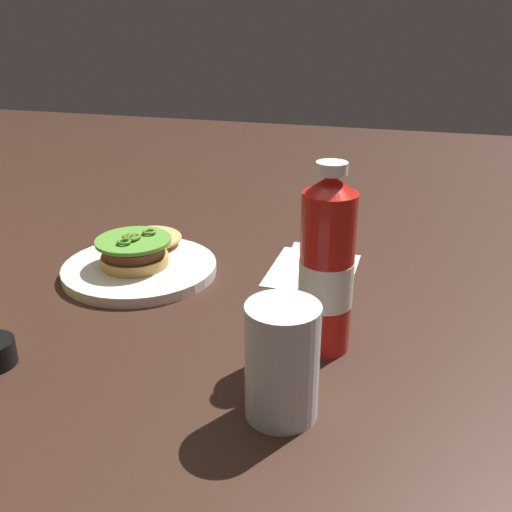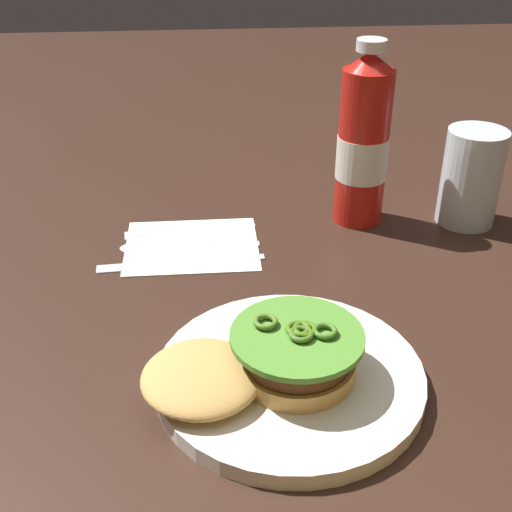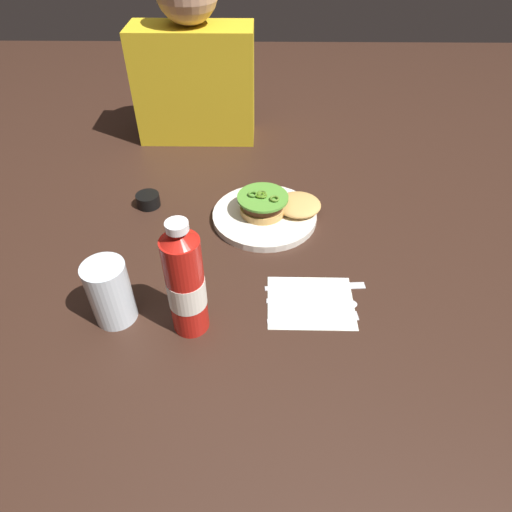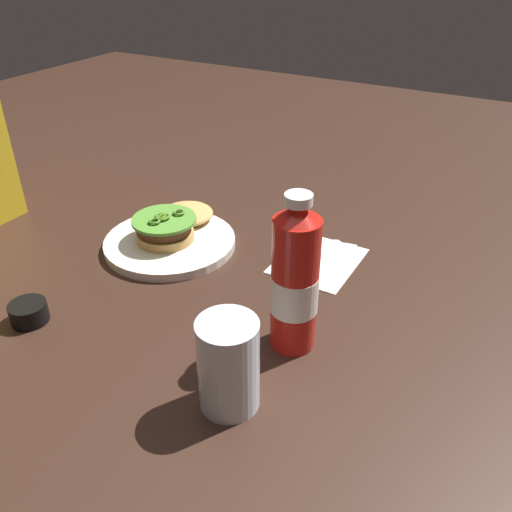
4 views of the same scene
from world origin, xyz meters
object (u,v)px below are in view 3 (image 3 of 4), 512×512
Objects in this scene: ketchup_bottle at (186,284)px; fork_utensil at (322,317)px; water_glass at (110,293)px; spoon_utensil at (325,302)px; burger_sandwich at (276,204)px; diner_person at (194,67)px; napkin at (311,302)px; condiment_cup at (148,200)px; dinner_plate at (265,216)px; butter_knife at (322,285)px.

fork_utensil is at bearing 4.17° from ketchup_bottle.
fork_utensil is (0.39, -0.00, -0.06)m from water_glass.
spoon_utensil is at bearing 12.49° from ketchup_bottle.
burger_sandwich is 0.52m from diner_person.
ketchup_bottle is at bearing -175.83° from fork_utensil.
napkin is 0.80m from diner_person.
condiment_cup is at bearing 139.82° from napkin.
fork_utensil is 0.36× the size of diner_person.
spoon_utensil is 0.37× the size of diner_person.
condiment_cup is (-0.01, 0.37, -0.05)m from water_glass.
ketchup_bottle is 1.43× the size of napkin.
fork_utensil is (0.02, -0.04, 0.00)m from napkin.
burger_sandwich is (0.03, 0.01, 0.03)m from dinner_plate.
diner_person is (-0.23, 0.43, 0.18)m from burger_sandwich.
fork_utensil is 0.98× the size of spoon_utensil.
burger_sandwich is 0.45m from water_glass.
dinner_plate is at bearing 47.63° from water_glass.
ketchup_bottle is at bearing -7.55° from water_glass.
burger_sandwich is 0.30m from spoon_utensil.
fork_utensil is 0.84m from diner_person.
ketchup_bottle is 1.38× the size of fork_utensil.
burger_sandwich is at bearing 110.67° from butter_knife.
dinner_plate reaches higher than butter_knife.
condiment_cup is at bearing 137.82° from fork_utensil.
napkin is at bearing 178.19° from spoon_utensil.
spoon_utensil is (0.09, -0.29, -0.03)m from burger_sandwich.
water_glass is at bearing -88.48° from condiment_cup.
ketchup_bottle is 1.35× the size of spoon_utensil.
condiment_cup reaches higher than spoon_utensil.
napkin is at bearing -71.52° from dinner_plate.
butter_knife is (0.03, 0.04, 0.00)m from napkin.
butter_knife is at bearing -34.40° from condiment_cup.
condiment_cup is 0.51m from napkin.
water_glass reaches higher than butter_knife.
napkin is 0.35× the size of diner_person.
burger_sandwich is 0.34m from fork_utensil.
ketchup_bottle is 0.50× the size of diner_person.
ketchup_bottle is 0.29m from spoon_utensil.
ketchup_bottle reaches higher than spoon_utensil.
dinner_plate is 0.29m from napkin.
dinner_plate is 0.30m from spoon_utensil.
burger_sandwich is 1.56× the size of water_glass.
condiment_cup is 0.53m from spoon_utensil.
water_glass is at bearing 172.45° from ketchup_bottle.
water_glass is 0.42m from butter_knife.
spoon_utensil is at bearing -38.26° from condiment_cup.
butter_knife is (0.09, -0.24, -0.03)m from burger_sandwich.
butter_knife is (0.01, 0.08, 0.00)m from fork_utensil.
condiment_cup is (-0.30, 0.05, 0.01)m from dinner_plate.
fork_utensil is at bearing -42.18° from condiment_cup.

